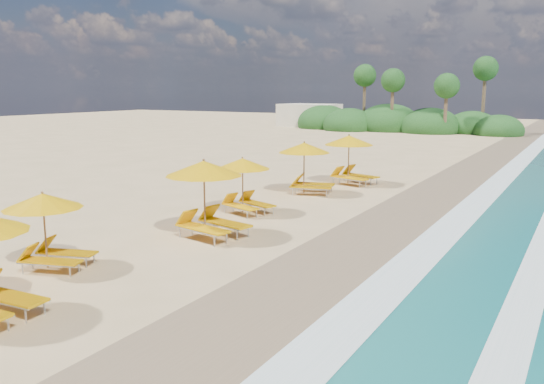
% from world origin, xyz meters
% --- Properties ---
extents(ground, '(160.00, 160.00, 0.00)m').
position_xyz_m(ground, '(0.00, 0.00, 0.00)').
color(ground, tan).
rests_on(ground, ground).
extents(wet_sand, '(4.00, 160.00, 0.01)m').
position_xyz_m(wet_sand, '(4.00, 0.00, 0.01)').
color(wet_sand, '#846C4F').
rests_on(wet_sand, ground).
extents(surf_foam, '(4.00, 160.00, 0.01)m').
position_xyz_m(surf_foam, '(6.70, 0.00, 0.03)').
color(surf_foam, white).
rests_on(surf_foam, ground).
extents(station_1, '(2.66, 2.60, 2.09)m').
position_xyz_m(station_1, '(-2.74, -7.01, 1.17)').
color(station_1, olive).
rests_on(station_1, ground).
extents(station_2, '(3.06, 2.93, 2.53)m').
position_xyz_m(station_2, '(-1.06, -2.26, 1.42)').
color(station_2, olive).
rests_on(station_2, ground).
extents(station_3, '(2.76, 2.71, 2.17)m').
position_xyz_m(station_3, '(-1.92, 1.30, 1.21)').
color(station_3, olive).
rests_on(station_3, ground).
extents(station_4, '(2.97, 2.88, 2.39)m').
position_xyz_m(station_4, '(-1.65, 6.18, 1.34)').
color(station_4, olive).
rests_on(station_4, ground).
extents(station_5, '(3.09, 2.99, 2.50)m').
position_xyz_m(station_5, '(-0.90, 9.60, 1.40)').
color(station_5, olive).
rests_on(station_5, ground).
extents(treeline, '(25.80, 8.80, 9.74)m').
position_xyz_m(treeline, '(-9.94, 45.51, 1.00)').
color(treeline, '#163D14').
rests_on(treeline, ground).
extents(beach_building, '(7.00, 5.00, 2.80)m').
position_xyz_m(beach_building, '(-22.00, 48.00, 1.40)').
color(beach_building, beige).
rests_on(beach_building, ground).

